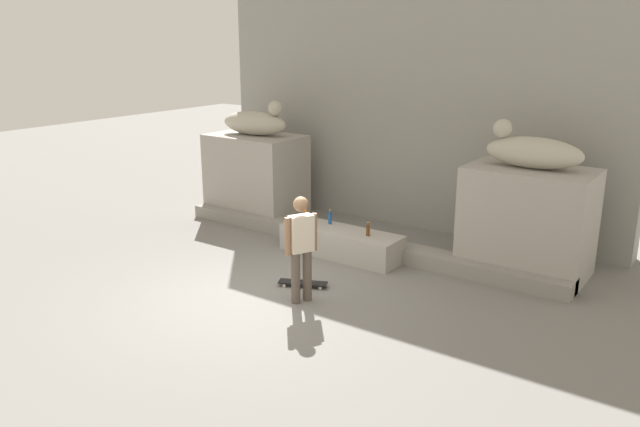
{
  "coord_description": "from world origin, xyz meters",
  "views": [
    {
      "loc": [
        6.08,
        -6.92,
        4.0
      ],
      "look_at": [
        0.26,
        1.27,
        1.1
      ],
      "focal_mm": 35.35,
      "sensor_mm": 36.0,
      "label": 1
    }
  ],
  "objects_px": {
    "statue_reclining_left": "(256,122)",
    "skateboard": "(303,283)",
    "bottle_blue": "(330,218)",
    "skater": "(301,245)",
    "bottle_orange": "(306,216)",
    "bottle_brown": "(368,230)",
    "statue_reclining_right": "(532,151)"
  },
  "relations": [
    {
      "from": "statue_reclining_left",
      "to": "bottle_brown",
      "type": "distance_m",
      "value": 4.05
    },
    {
      "from": "statue_reclining_left",
      "to": "skater",
      "type": "bearing_deg",
      "value": -47.15
    },
    {
      "from": "statue_reclining_right",
      "to": "skater",
      "type": "distance_m",
      "value": 4.16
    },
    {
      "from": "skater",
      "to": "skateboard",
      "type": "bearing_deg",
      "value": 59.7
    },
    {
      "from": "statue_reclining_left",
      "to": "bottle_orange",
      "type": "bearing_deg",
      "value": -32.33
    },
    {
      "from": "skateboard",
      "to": "bottle_brown",
      "type": "xyz_separation_m",
      "value": [
        0.26,
        1.6,
        0.53
      ]
    },
    {
      "from": "skater",
      "to": "bottle_orange",
      "type": "bearing_deg",
      "value": 59.68
    },
    {
      "from": "statue_reclining_right",
      "to": "bottle_orange",
      "type": "xyz_separation_m",
      "value": [
        -3.84,
        -1.08,
        -1.51
      ]
    },
    {
      "from": "statue_reclining_right",
      "to": "bottle_blue",
      "type": "relative_size",
      "value": 5.73
    },
    {
      "from": "statue_reclining_right",
      "to": "bottle_blue",
      "type": "height_order",
      "value": "statue_reclining_right"
    },
    {
      "from": "statue_reclining_left",
      "to": "skateboard",
      "type": "relative_size",
      "value": 2.03
    },
    {
      "from": "statue_reclining_right",
      "to": "bottle_blue",
      "type": "distance_m",
      "value": 3.82
    },
    {
      "from": "statue_reclining_left",
      "to": "skater",
      "type": "height_order",
      "value": "statue_reclining_left"
    },
    {
      "from": "skateboard",
      "to": "statue_reclining_left",
      "type": "bearing_deg",
      "value": 115.7
    },
    {
      "from": "statue_reclining_right",
      "to": "bottle_orange",
      "type": "bearing_deg",
      "value": 15.23
    },
    {
      "from": "skateboard",
      "to": "bottle_orange",
      "type": "relative_size",
      "value": 2.88
    },
    {
      "from": "statue_reclining_right",
      "to": "bottle_orange",
      "type": "distance_m",
      "value": 4.26
    },
    {
      "from": "statue_reclining_left",
      "to": "bottle_orange",
      "type": "relative_size",
      "value": 5.86
    },
    {
      "from": "statue_reclining_right",
      "to": "statue_reclining_left",
      "type": "bearing_deg",
      "value": -0.49
    },
    {
      "from": "bottle_blue",
      "to": "bottle_orange",
      "type": "height_order",
      "value": "bottle_orange"
    },
    {
      "from": "statue_reclining_right",
      "to": "bottle_brown",
      "type": "xyz_separation_m",
      "value": [
        -2.42,
        -1.15,
        -1.52
      ]
    },
    {
      "from": "skateboard",
      "to": "bottle_orange",
      "type": "bearing_deg",
      "value": 100.22
    },
    {
      "from": "skater",
      "to": "skateboard",
      "type": "distance_m",
      "value": 1.04
    },
    {
      "from": "statue_reclining_left",
      "to": "bottle_blue",
      "type": "relative_size",
      "value": 5.88
    },
    {
      "from": "skater",
      "to": "statue_reclining_right",
      "type": "bearing_deg",
      "value": -11.22
    },
    {
      "from": "bottle_orange",
      "to": "bottle_blue",
      "type": "bearing_deg",
      "value": 17.1
    },
    {
      "from": "bottle_blue",
      "to": "skater",
      "type": "bearing_deg",
      "value": -65.45
    },
    {
      "from": "bottle_orange",
      "to": "statue_reclining_right",
      "type": "bearing_deg",
      "value": 15.68
    },
    {
      "from": "bottle_brown",
      "to": "bottle_orange",
      "type": "xyz_separation_m",
      "value": [
        -1.42,
        0.07,
        0.01
      ]
    },
    {
      "from": "statue_reclining_left",
      "to": "skateboard",
      "type": "height_order",
      "value": "statue_reclining_left"
    },
    {
      "from": "skateboard",
      "to": "bottle_blue",
      "type": "distance_m",
      "value": 2.02
    },
    {
      "from": "statue_reclining_left",
      "to": "skater",
      "type": "relative_size",
      "value": 0.99
    }
  ]
}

